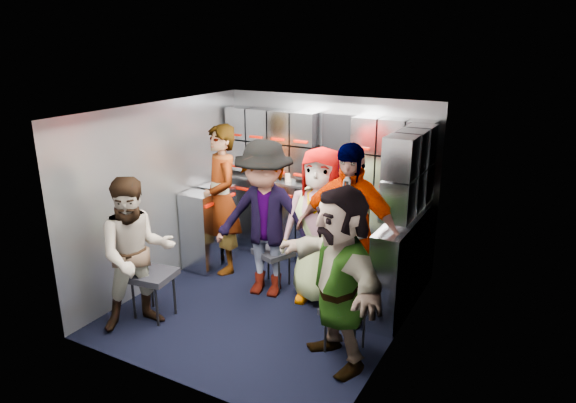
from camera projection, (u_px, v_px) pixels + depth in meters
The scene contains 29 objects.
floor at pixel (268, 304), 5.57m from camera, with size 3.00×3.00×0.00m, color black.
wall_back at pixel (328, 179), 6.50m from camera, with size 2.80×0.04×2.10m, color #92979F.
wall_left at pixel (163, 194), 5.89m from camera, with size 0.04×3.00×2.10m, color #92979F.
wall_right at pixel (401, 238), 4.61m from camera, with size 0.04×3.00×2.10m, color #92979F.
ceiling at pixel (266, 110), 4.93m from camera, with size 2.80×3.00×0.02m, color silver.
cart_bank_back at pixel (320, 225), 6.50m from camera, with size 2.68×0.38×0.99m, color #A1A7B1.
cart_bank_left at pixel (209, 227), 6.43m from camera, with size 0.38×0.76×0.99m, color #A1A7B1.
counter at pixel (321, 186), 6.34m from camera, with size 2.68×0.42×0.03m, color #B2B4B9.
locker_bank_back at pixel (323, 147), 6.24m from camera, with size 2.68×0.28×0.82m, color #A1A7B1.
locker_bank_right at pixel (410, 171), 5.13m from camera, with size 0.28×1.00×0.82m, color #A1A7B1.
right_cabinet at pixel (400, 265), 5.35m from camera, with size 0.28×1.20×1.00m, color #A1A7B1.
coffee_niche at pixel (339, 149), 6.22m from camera, with size 0.46×0.16×0.84m, color black, non-canonical shape.
red_latch_strip at pixel (313, 201), 6.21m from camera, with size 2.60×0.02×0.03m, color #B91102.
jump_seat_near_left at pixel (152, 277), 5.21m from camera, with size 0.47×0.46×0.50m.
jump_seat_mid_left at pixel (273, 254), 5.87m from camera, with size 0.50×0.48×0.46m.
jump_seat_center at pixel (326, 258), 5.73m from camera, with size 0.47×0.45×0.46m.
jump_seat_mid_right at pixel (352, 278), 5.37m from camera, with size 0.41×0.39×0.41m.
jump_seat_near_right at pixel (345, 312), 4.65m from camera, with size 0.41×0.39×0.45m.
attendant_standing at pixel (222, 200), 6.16m from camera, with size 0.66×0.43×1.81m, color black.
attendant_arc_a at pixel (137, 254), 4.96m from camera, with size 0.75×0.58×1.54m, color black.
attendant_arc_b at pixel (265, 220), 5.57m from camera, with size 1.13×0.65×1.75m, color black.
attendant_arc_c at pixel (320, 226), 5.45m from camera, with size 0.83×0.54×1.71m, color black.
attendant_arc_d at pixel (347, 234), 5.05m from camera, with size 1.08×0.45×1.84m, color black.
attendant_arc_e at pixel (339, 278), 4.37m from camera, with size 1.52×0.48×1.64m, color black.
bottle_left at pixel (264, 167), 6.61m from camera, with size 0.07×0.07×0.27m, color white.
bottle_mid at pixel (294, 172), 6.41m from camera, with size 0.06×0.06×0.26m, color white.
bottle_right at pixel (363, 182), 5.99m from camera, with size 0.06×0.06×0.25m, color white.
cup_left at pixel (288, 177), 6.46m from camera, with size 0.08×0.08×0.11m, color tan.
cup_right at pixel (351, 186), 6.08m from camera, with size 0.08×0.08×0.11m, color tan.
Camera 1 is at (2.56, -4.25, 2.78)m, focal length 32.00 mm.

